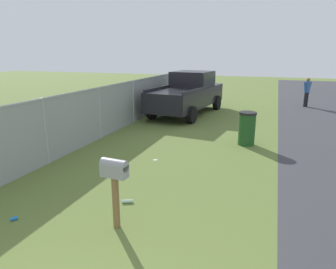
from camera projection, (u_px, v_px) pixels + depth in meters
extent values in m
cube|color=brown|center=(116.00, 202.00, 5.30)|extent=(0.09, 0.09, 0.97)
cube|color=gray|center=(114.00, 171.00, 5.15)|extent=(0.24, 0.48, 0.22)
cylinder|color=gray|center=(114.00, 165.00, 5.12)|extent=(0.24, 0.48, 0.20)
cube|color=red|center=(117.00, 165.00, 5.23)|extent=(0.02, 0.04, 0.18)
cube|color=black|center=(187.00, 97.00, 15.17)|extent=(5.81, 2.62, 0.90)
cube|color=black|center=(193.00, 79.00, 15.53)|extent=(2.11, 2.03, 0.76)
cube|color=black|center=(193.00, 79.00, 15.53)|extent=(2.06, 2.06, 0.53)
cube|color=black|center=(160.00, 88.00, 14.35)|extent=(2.91, 0.42, 0.12)
cube|color=black|center=(195.00, 90.00, 13.58)|extent=(2.91, 0.42, 0.12)
cylinder|color=black|center=(184.00, 100.00, 17.32)|extent=(0.79, 0.35, 0.76)
cylinder|color=black|center=(217.00, 103.00, 16.48)|extent=(0.79, 0.35, 0.76)
cylinder|color=black|center=(152.00, 111.00, 14.11)|extent=(0.79, 0.35, 0.76)
cylinder|color=black|center=(191.00, 115.00, 13.27)|extent=(0.79, 0.35, 0.76)
cylinder|color=#1E4C1E|center=(247.00, 130.00, 10.15)|extent=(0.55, 0.55, 1.04)
cylinder|color=black|center=(248.00, 113.00, 10.00)|extent=(0.57, 0.57, 0.08)
cylinder|color=black|center=(307.00, 100.00, 17.37)|extent=(0.14, 0.14, 0.81)
cylinder|color=black|center=(305.00, 100.00, 17.31)|extent=(0.14, 0.14, 0.81)
cylinder|color=#335999|center=(307.00, 87.00, 17.15)|extent=(0.30, 0.30, 0.61)
sphere|color=#8C6647|center=(308.00, 80.00, 17.04)|extent=(0.22, 0.22, 0.22)
cylinder|color=#335999|center=(310.00, 86.00, 17.23)|extent=(0.09, 0.17, 0.56)
cylinder|color=#335999|center=(305.00, 87.00, 17.06)|extent=(0.09, 0.17, 0.56)
cylinder|color=#9EA3A8|center=(45.00, 132.00, 8.29)|extent=(0.07, 0.07, 1.86)
cylinder|color=#9EA3A8|center=(99.00, 113.00, 10.80)|extent=(0.07, 0.07, 1.86)
cylinder|color=#9EA3A8|center=(133.00, 102.00, 13.31)|extent=(0.07, 0.07, 1.86)
cylinder|color=#9EA3A8|center=(156.00, 94.00, 15.82)|extent=(0.07, 0.07, 1.86)
cylinder|color=#9EA3A8|center=(173.00, 88.00, 18.33)|extent=(0.07, 0.07, 1.86)
cylinder|color=#9EA3A8|center=(186.00, 84.00, 20.84)|extent=(0.07, 0.07, 1.86)
cube|color=#9EA3A8|center=(117.00, 84.00, 11.82)|extent=(19.30, 0.04, 0.04)
cube|color=gray|center=(118.00, 107.00, 12.05)|extent=(19.30, 0.01, 1.86)
cube|color=silver|center=(155.00, 160.00, 8.81)|extent=(0.13, 0.15, 0.01)
cylinder|color=blue|center=(14.00, 219.00, 5.64)|extent=(0.14, 0.13, 0.07)
cylinder|color=#B2D8BF|center=(127.00, 201.00, 6.29)|extent=(0.16, 0.23, 0.07)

